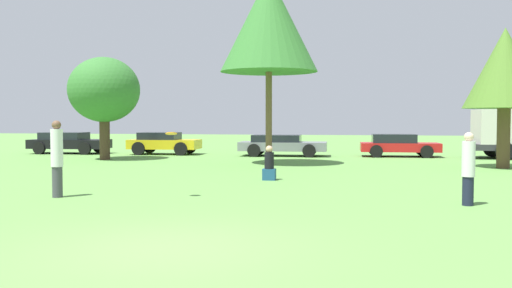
{
  "coord_description": "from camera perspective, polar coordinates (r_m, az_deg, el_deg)",
  "views": [
    {
      "loc": [
        2.86,
        -7.91,
        1.97
      ],
      "look_at": [
        0.44,
        5.48,
        1.35
      ],
      "focal_mm": 38.85,
      "sensor_mm": 36.0,
      "label": 1
    }
  ],
  "objects": [
    {
      "name": "tree_2",
      "position": [
        24.18,
        24.24,
        7.04
      ],
      "size": [
        3.18,
        3.18,
        5.58
      ],
      "color": "brown",
      "rests_on": "ground"
    },
    {
      "name": "parked_car_grey",
      "position": [
        29.34,
        2.63,
        -0.03
      ],
      "size": [
        4.65,
        2.18,
        1.12
      ],
      "rotation": [
        0.0,
        0.0,
        0.03
      ],
      "color": "slate",
      "rests_on": "ground"
    },
    {
      "name": "parked_car_black",
      "position": [
        33.17,
        -18.76,
        0.2
      ],
      "size": [
        4.39,
        2.12,
        1.2
      ],
      "rotation": [
        0.0,
        0.0,
        0.03
      ],
      "color": "black",
      "rests_on": "ground"
    },
    {
      "name": "bystander_sitting",
      "position": [
        17.77,
        1.37,
        -2.24
      ],
      "size": [
        0.41,
        0.34,
        1.11
      ],
      "color": "navy",
      "rests_on": "ground"
    },
    {
      "name": "parked_car_red",
      "position": [
        29.68,
        14.4,
        -0.07
      ],
      "size": [
        4.05,
        1.98,
        1.18
      ],
      "rotation": [
        0.0,
        0.0,
        0.03
      ],
      "color": "red",
      "rests_on": "ground"
    },
    {
      "name": "ground_plane",
      "position": [
        8.64,
        -9.56,
        -10.59
      ],
      "size": [
        120.0,
        120.0,
        0.0
      ],
      "primitive_type": "plane",
      "color": "#5B8E42"
    },
    {
      "name": "person_thrower",
      "position": [
        14.7,
        -19.81,
        -1.34
      ],
      "size": [
        0.3,
        0.3,
        1.93
      ],
      "rotation": [
        0.0,
        0.0,
        0.04
      ],
      "color": "#3F3F47",
      "rests_on": "ground"
    },
    {
      "name": "tree_0",
      "position": [
        27.64,
        -15.37,
        5.35
      ],
      "size": [
        3.4,
        3.4,
        4.92
      ],
      "color": "#473323",
      "rests_on": "ground"
    },
    {
      "name": "parked_car_yellow",
      "position": [
        31.11,
        -9.52,
        0.17
      ],
      "size": [
        3.88,
        2.08,
        1.22
      ],
      "rotation": [
        0.0,
        0.0,
        0.03
      ],
      "color": "gold",
      "rests_on": "ground"
    },
    {
      "name": "frisbee",
      "position": [
        13.84,
        -8.72,
        1.08
      ],
      "size": [
        0.29,
        0.28,
        0.1
      ],
      "color": "orange"
    },
    {
      "name": "tree_1",
      "position": [
        24.15,
        1.34,
        12.33
      ],
      "size": [
        4.17,
        4.17,
        8.15
      ],
      "color": "brown",
      "rests_on": "ground"
    },
    {
      "name": "person_catcher",
      "position": [
        13.42,
        21.02,
        -2.34
      ],
      "size": [
        0.29,
        0.29,
        1.67
      ],
      "rotation": [
        0.0,
        0.0,
        -3.1
      ],
      "color": "#191E33",
      "rests_on": "ground"
    }
  ]
}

